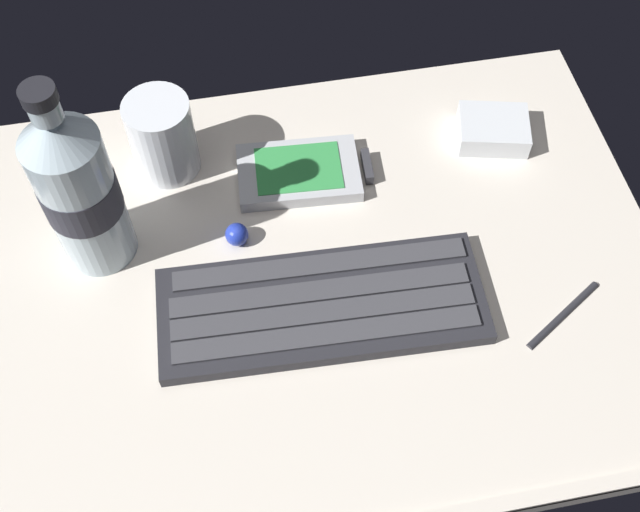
{
  "coord_description": "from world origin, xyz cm",
  "views": [
    {
      "loc": [
        -6.99,
        -37.12,
        62.06
      ],
      "look_at": [
        0.0,
        0.0,
        3.0
      ],
      "focal_mm": 44.18,
      "sensor_mm": 36.0,
      "label": 1
    }
  ],
  "objects_px": {
    "handheld_device": "(305,172)",
    "water_bottle": "(78,189)",
    "stylus_pen": "(564,314)",
    "juice_cup": "(163,139)",
    "keyboard": "(322,305)",
    "trackball_mouse": "(237,234)",
    "charger_block": "(493,130)"
  },
  "relations": [
    {
      "from": "stylus_pen",
      "to": "water_bottle",
      "type": "bearing_deg",
      "value": 127.72
    },
    {
      "from": "charger_block",
      "to": "handheld_device",
      "type": "bearing_deg",
      "value": -175.73
    },
    {
      "from": "charger_block",
      "to": "trackball_mouse",
      "type": "distance_m",
      "value": 0.29
    },
    {
      "from": "juice_cup",
      "to": "water_bottle",
      "type": "relative_size",
      "value": 0.41
    },
    {
      "from": "juice_cup",
      "to": "handheld_device",
      "type": "bearing_deg",
      "value": -16.86
    },
    {
      "from": "stylus_pen",
      "to": "handheld_device",
      "type": "bearing_deg",
      "value": 103.28
    },
    {
      "from": "keyboard",
      "to": "trackball_mouse",
      "type": "xyz_separation_m",
      "value": [
        -0.06,
        0.09,
        0.0
      ]
    },
    {
      "from": "trackball_mouse",
      "to": "handheld_device",
      "type": "bearing_deg",
      "value": 40.27
    },
    {
      "from": "handheld_device",
      "to": "juice_cup",
      "type": "xyz_separation_m",
      "value": [
        -0.13,
        0.04,
        0.03
      ]
    },
    {
      "from": "charger_block",
      "to": "water_bottle",
      "type": "bearing_deg",
      "value": -171.06
    },
    {
      "from": "juice_cup",
      "to": "keyboard",
      "type": "bearing_deg",
      "value": -58.04
    },
    {
      "from": "water_bottle",
      "to": "charger_block",
      "type": "distance_m",
      "value": 0.41
    },
    {
      "from": "handheld_device",
      "to": "trackball_mouse",
      "type": "bearing_deg",
      "value": -139.73
    },
    {
      "from": "charger_block",
      "to": "trackball_mouse",
      "type": "xyz_separation_m",
      "value": [
        -0.27,
        -0.08,
        -0.0
      ]
    },
    {
      "from": "keyboard",
      "to": "stylus_pen",
      "type": "bearing_deg",
      "value": -12.2
    },
    {
      "from": "handheld_device",
      "to": "water_bottle",
      "type": "xyz_separation_m",
      "value": [
        -0.2,
        -0.05,
        0.08
      ]
    },
    {
      "from": "juice_cup",
      "to": "charger_block",
      "type": "distance_m",
      "value": 0.33
    },
    {
      "from": "handheld_device",
      "to": "trackball_mouse",
      "type": "height_order",
      "value": "trackball_mouse"
    },
    {
      "from": "water_bottle",
      "to": "juice_cup",
      "type": "bearing_deg",
      "value": 51.55
    },
    {
      "from": "juice_cup",
      "to": "stylus_pen",
      "type": "distance_m",
      "value": 0.41
    },
    {
      "from": "handheld_device",
      "to": "juice_cup",
      "type": "distance_m",
      "value": 0.14
    },
    {
      "from": "keyboard",
      "to": "charger_block",
      "type": "distance_m",
      "value": 0.27
    },
    {
      "from": "juice_cup",
      "to": "stylus_pen",
      "type": "bearing_deg",
      "value": -35.74
    },
    {
      "from": "juice_cup",
      "to": "water_bottle",
      "type": "xyz_separation_m",
      "value": [
        -0.07,
        -0.09,
        0.05
      ]
    },
    {
      "from": "juice_cup",
      "to": "charger_block",
      "type": "bearing_deg",
      "value": -4.38
    },
    {
      "from": "water_bottle",
      "to": "stylus_pen",
      "type": "relative_size",
      "value": 2.19
    },
    {
      "from": "charger_block",
      "to": "stylus_pen",
      "type": "xyz_separation_m",
      "value": [
        0.0,
        -0.21,
        -0.01
      ]
    },
    {
      "from": "juice_cup",
      "to": "charger_block",
      "type": "relative_size",
      "value": 1.21
    },
    {
      "from": "handheld_device",
      "to": "charger_block",
      "type": "relative_size",
      "value": 1.88
    },
    {
      "from": "keyboard",
      "to": "trackball_mouse",
      "type": "distance_m",
      "value": 0.11
    },
    {
      "from": "keyboard",
      "to": "stylus_pen",
      "type": "xyz_separation_m",
      "value": [
        0.21,
        -0.05,
        -0.0
      ]
    },
    {
      "from": "charger_block",
      "to": "stylus_pen",
      "type": "distance_m",
      "value": 0.21
    }
  ]
}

